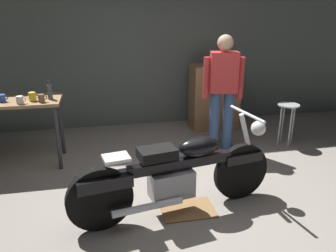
{
  "coord_description": "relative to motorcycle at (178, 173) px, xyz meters",
  "views": [
    {
      "loc": [
        -0.83,
        -3.18,
        2.05
      ],
      "look_at": [
        -0.04,
        0.7,
        0.65
      ],
      "focal_mm": 36.92,
      "sensor_mm": 36.0,
      "label": 1
    }
  ],
  "objects": [
    {
      "name": "mug_white_ceramic",
      "position": [
        -1.67,
        1.32,
        0.5
      ],
      "size": [
        0.12,
        0.08,
        0.1
      ],
      "color": "white",
      "rests_on": "workbench"
    },
    {
      "name": "ground_plane",
      "position": [
        0.11,
        0.15,
        -0.45
      ],
      "size": [
        12.0,
        12.0,
        0.0
      ],
      "primitive_type": "plane",
      "color": "gray"
    },
    {
      "name": "person_standing",
      "position": [
        0.99,
        1.47,
        0.48
      ],
      "size": [
        0.56,
        0.29,
        1.67
      ],
      "rotation": [
        0.0,
        0.0,
        2.95
      ],
      "color": "#37507B",
      "rests_on": "ground_plane"
    },
    {
      "name": "motorcycle",
      "position": [
        0.0,
        0.0,
        0.0
      ],
      "size": [
        2.17,
        0.74,
        1.0
      ],
      "rotation": [
        0.0,
        0.0,
        0.18
      ],
      "color": "black",
      "rests_on": "ground_plane"
    },
    {
      "name": "workbench",
      "position": [
        -1.87,
        1.54,
        0.34
      ],
      "size": [
        1.3,
        0.64,
        0.9
      ],
      "color": "#99724C",
      "rests_on": "ground_plane"
    },
    {
      "name": "bottle",
      "position": [
        -1.34,
        1.48,
        0.55
      ],
      "size": [
        0.06,
        0.06,
        0.24
      ],
      "color": "#3F4C59",
      "rests_on": "workbench"
    },
    {
      "name": "mug_blue_enamel",
      "position": [
        -1.91,
        1.46,
        0.5
      ],
      "size": [
        0.12,
        0.09,
        0.09
      ],
      "color": "#2D51AD",
      "rests_on": "workbench"
    },
    {
      "name": "back_wall",
      "position": [
        0.11,
        2.95,
        1.1
      ],
      "size": [
        8.0,
        0.12,
        3.1
      ],
      "primitive_type": "cube",
      "color": "#56605B",
      "rests_on": "ground_plane"
    },
    {
      "name": "drip_tray",
      "position": [
        0.11,
        0.0,
        -0.44
      ],
      "size": [
        0.56,
        0.4,
        0.01
      ],
      "primitive_type": "cube",
      "color": "olive",
      "rests_on": "ground_plane"
    },
    {
      "name": "shop_stool",
      "position": [
        2.04,
        1.47,
        0.05
      ],
      "size": [
        0.32,
        0.32,
        0.64
      ],
      "color": "#B2B2B7",
      "rests_on": "ground_plane"
    },
    {
      "name": "wooden_dresser",
      "position": [
        1.21,
        2.45,
        0.1
      ],
      "size": [
        0.8,
        0.47,
        1.1
      ],
      "color": "#99724C",
      "rests_on": "ground_plane"
    },
    {
      "name": "mug_brown_stoneware",
      "position": [
        -1.43,
        1.35,
        0.5
      ],
      "size": [
        0.11,
        0.08,
        0.1
      ],
      "color": "brown",
      "rests_on": "workbench"
    },
    {
      "name": "mug_yellow_tall",
      "position": [
        -1.55,
        1.43,
        0.51
      ],
      "size": [
        0.13,
        0.09,
        0.11
      ],
      "color": "yellow",
      "rests_on": "workbench"
    }
  ]
}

